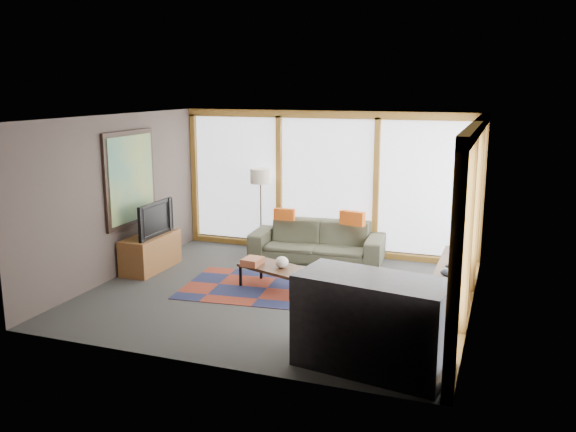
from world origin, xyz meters
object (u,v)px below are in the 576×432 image
(floor_lamp, at_px, (261,209))
(sofa, at_px, (317,241))
(bookshelf, at_px, (451,282))
(tv_console, at_px, (151,252))
(bar_counter, at_px, (373,323))
(coffee_table, at_px, (275,278))
(television, at_px, (151,219))

(floor_lamp, bearing_deg, sofa, -14.52)
(bookshelf, height_order, tv_console, tv_console)
(floor_lamp, bearing_deg, bookshelf, -24.47)
(bookshelf, bearing_deg, bar_counter, -103.52)
(floor_lamp, distance_m, coffee_table, 2.42)
(sofa, distance_m, tv_console, 2.88)
(floor_lamp, distance_m, bar_counter, 5.15)
(sofa, xyz_separation_m, bookshelf, (2.43, -1.34, -0.07))
(coffee_table, xyz_separation_m, tv_console, (-2.34, 0.25, 0.11))
(coffee_table, xyz_separation_m, bar_counter, (1.94, -2.08, 0.34))
(floor_lamp, bearing_deg, bar_counter, -53.89)
(floor_lamp, height_order, coffee_table, floor_lamp)
(sofa, bearing_deg, television, -152.28)
(tv_console, bearing_deg, bookshelf, 1.94)
(floor_lamp, distance_m, television, 2.20)
(tv_console, relative_size, television, 1.18)
(television, height_order, bar_counter, television)
(sofa, distance_m, bookshelf, 2.78)
(sofa, height_order, television, television)
(television, relative_size, bar_counter, 0.61)
(coffee_table, relative_size, television, 1.09)
(coffee_table, distance_m, bookshelf, 2.58)
(floor_lamp, xyz_separation_m, bookshelf, (3.63, -1.65, -0.50))
(sofa, relative_size, tv_console, 1.97)
(bookshelf, bearing_deg, coffee_table, -170.63)
(coffee_table, relative_size, bookshelf, 0.51)
(bar_counter, bearing_deg, bookshelf, 85.84)
(floor_lamp, distance_m, tv_console, 2.26)
(bar_counter, bearing_deg, television, 160.59)
(television, bearing_deg, sofa, -58.28)
(sofa, relative_size, bar_counter, 1.42)
(television, distance_m, bar_counter, 4.85)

